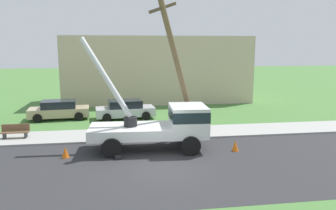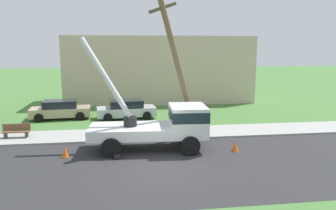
{
  "view_description": "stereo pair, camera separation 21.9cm",
  "coord_description": "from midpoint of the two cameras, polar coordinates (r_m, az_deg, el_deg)",
  "views": [
    {
      "loc": [
        -1.88,
        -14.55,
        5.5
      ],
      "look_at": [
        0.9,
        3.92,
        2.17
      ],
      "focal_mm": 35.66,
      "sensor_mm": 36.0,
      "label": 1
    },
    {
      "loc": [
        -1.67,
        -14.58,
        5.5
      ],
      "look_at": [
        0.9,
        3.92,
        2.17
      ],
      "focal_mm": 35.66,
      "sensor_mm": 36.0,
      "label": 2
    }
  ],
  "objects": [
    {
      "name": "ground_plane",
      "position": [
        27.19,
        -3.98,
        -1.59
      ],
      "size": [
        120.0,
        120.0,
        0.0
      ],
      "primitive_type": "plane",
      "color": "#477538"
    },
    {
      "name": "road_asphalt",
      "position": [
        15.67,
        -0.89,
        -10.43
      ],
      "size": [
        80.0,
        8.57,
        0.01
      ],
      "primitive_type": "cube",
      "color": "#2B2B2D",
      "rests_on": "ground"
    },
    {
      "name": "sidewalk_strip",
      "position": [
        21.09,
        -2.8,
        -4.89
      ],
      "size": [
        80.0,
        2.89,
        0.1
      ],
      "primitive_type": "cube",
      "color": "#9E9E99",
      "rests_on": "ground"
    },
    {
      "name": "utility_truck",
      "position": [
        17.85,
        -0.37,
        -3.15
      ],
      "size": [
        6.75,
        3.21,
        5.98
      ],
      "color": "silver",
      "rests_on": "ground"
    },
    {
      "name": "leaning_utility_pole",
      "position": [
        19.18,
        1.98,
        6.87
      ],
      "size": [
        3.23,
        1.91,
        8.63
      ],
      "color": "brown",
      "rests_on": "ground"
    },
    {
      "name": "traffic_cone_ahead",
      "position": [
        18.1,
        11.73,
        -6.88
      ],
      "size": [
        0.36,
        0.36,
        0.56
      ],
      "primitive_type": "cone",
      "color": "orange",
      "rests_on": "ground"
    },
    {
      "name": "traffic_cone_behind",
      "position": [
        17.53,
        -16.83,
        -7.67
      ],
      "size": [
        0.36,
        0.36,
        0.56
      ],
      "primitive_type": "cone",
      "color": "orange",
      "rests_on": "ground"
    },
    {
      "name": "parked_sedan_tan",
      "position": [
        26.6,
        -17.67,
        -0.75
      ],
      "size": [
        4.53,
        2.25,
        1.42
      ],
      "color": "tan",
      "rests_on": "ground"
    },
    {
      "name": "parked_sedan_silver",
      "position": [
        25.68,
        -6.91,
        -0.72
      ],
      "size": [
        4.55,
        2.3,
        1.42
      ],
      "color": "#B7B7BF",
      "rests_on": "ground"
    },
    {
      "name": "park_bench",
      "position": [
        21.88,
        -24.25,
        -4.12
      ],
      "size": [
        1.6,
        0.45,
        0.9
      ],
      "color": "brown",
      "rests_on": "ground"
    },
    {
      "name": "lowrise_building_backdrop",
      "position": [
        33.65,
        -1.41,
        6.18
      ],
      "size": [
        18.0,
        6.0,
        6.4
      ],
      "primitive_type": "cube",
      "color": "#C6B293",
      "rests_on": "ground"
    }
  ]
}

